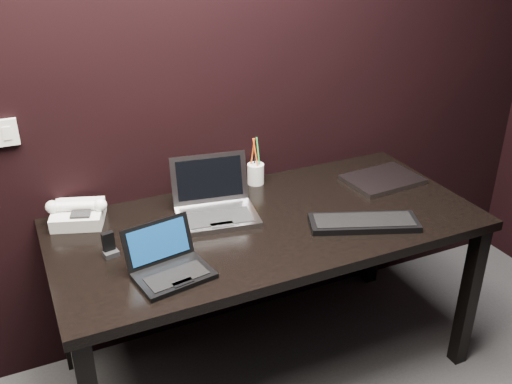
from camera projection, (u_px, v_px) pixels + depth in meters
name	position (u px, v px, depth m)	size (l,w,h in m)	color
wall_back	(157.00, 67.00, 2.24)	(4.00, 4.00, 0.00)	black
desk	(268.00, 237.00, 2.31)	(1.70, 0.80, 0.74)	black
netbook	(169.00, 265.00, 1.93)	(0.28, 0.26, 0.16)	black
silver_laptop	(215.00, 206.00, 2.30)	(0.36, 0.33, 0.22)	#9B9CA0
ext_keyboard	(364.00, 222.00, 2.24)	(0.45, 0.29, 0.03)	black
closed_laptop	(382.00, 180.00, 2.60)	(0.34, 0.26, 0.02)	#939499
desk_phone	(78.00, 214.00, 2.24)	(0.24, 0.23, 0.12)	silver
mobile_phone	(109.00, 247.00, 2.04)	(0.06, 0.05, 0.09)	black
pen_cup	(256.00, 173.00, 2.56)	(0.08, 0.08, 0.22)	white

